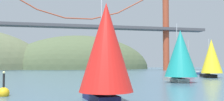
{
  "coord_description": "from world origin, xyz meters",
  "views": [
    {
      "loc": [
        -12.2,
        -16.51,
        3.15
      ],
      "look_at": [
        0.0,
        34.71,
        5.68
      ],
      "focal_mm": 43.02,
      "sensor_mm": 36.0,
      "label": 1
    }
  ],
  "objects": [
    {
      "name": "channel_buoy",
      "position": [
        -16.34,
        11.05,
        0.37
      ],
      "size": [
        1.1,
        1.1,
        2.64
      ],
      "color": "gold",
      "rests_on": "ground_plane"
    },
    {
      "name": "suspension_bridge",
      "position": [
        0.0,
        95.0,
        19.4
      ],
      "size": [
        114.82,
        6.0,
        40.58
      ],
      "color": "#A34228",
      "rests_on": "ground_plane"
    },
    {
      "name": "sailboat_teal_sail",
      "position": [
        9.1,
        24.05,
        4.62
      ],
      "size": [
        5.97,
        9.3,
        10.05
      ],
      "color": "#B7B2A8",
      "rests_on": "ground_plane"
    },
    {
      "name": "sailboat_yellow_sail",
      "position": [
        22.71,
        35.73,
        4.54
      ],
      "size": [
        5.27,
        7.77,
        8.72
      ],
      "color": "black",
      "rests_on": "ground_plane"
    },
    {
      "name": "sailboat_crimson_sail",
      "position": [
        23.95,
        50.14,
        4.55
      ],
      "size": [
        9.8,
        7.06,
        9.61
      ],
      "color": "navy",
      "rests_on": "ground_plane"
    },
    {
      "name": "sailboat_red_spinnaker",
      "position": [
        -7.86,
        3.83,
        4.2
      ],
      "size": [
        4.54,
        6.95,
        8.46
      ],
      "color": "#191E4C",
      "rests_on": "ground_plane"
    },
    {
      "name": "headland_center",
      "position": [
        5.0,
        135.0,
        0.0
      ],
      "size": [
        79.98,
        44.0,
        37.7
      ],
      "primitive_type": "ellipsoid",
      "color": "#4C5B3D",
      "rests_on": "ground_plane"
    }
  ]
}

